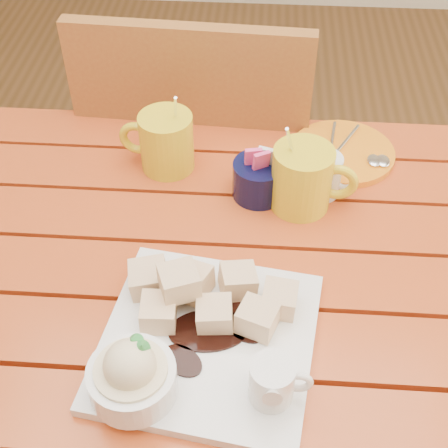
# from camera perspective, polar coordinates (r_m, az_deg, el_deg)

# --- Properties ---
(table) EXTENTS (1.20, 0.79, 0.75)m
(table) POSITION_cam_1_polar(r_m,az_deg,el_deg) (0.99, -1.29, -8.55)
(table) COLOR #9F3F14
(table) RESTS_ON ground
(dessert_plate) EXTENTS (0.31, 0.31, 0.11)m
(dessert_plate) POSITION_cam_1_polar(r_m,az_deg,el_deg) (0.80, -3.06, -10.71)
(dessert_plate) COLOR white
(dessert_plate) RESTS_ON table
(coffee_mug_left) EXTENTS (0.13, 0.09, 0.15)m
(coffee_mug_left) POSITION_cam_1_polar(r_m,az_deg,el_deg) (1.06, -5.43, 7.56)
(coffee_mug_left) COLOR gold
(coffee_mug_left) RESTS_ON table
(coffee_mug_right) EXTENTS (0.14, 0.10, 0.16)m
(coffee_mug_right) POSITION_cam_1_polar(r_m,az_deg,el_deg) (0.99, 7.31, 4.21)
(coffee_mug_right) COLOR gold
(coffee_mug_right) RESTS_ON table
(cream_pitcher) EXTENTS (0.09, 0.08, 0.07)m
(cream_pitcher) POSITION_cam_1_polar(r_m,az_deg,el_deg) (1.02, 9.12, 4.48)
(cream_pitcher) COLOR white
(cream_pitcher) RESTS_ON table
(sugar_caddy) EXTENTS (0.09, 0.09, 0.09)m
(sugar_caddy) POSITION_cam_1_polar(r_m,az_deg,el_deg) (1.01, 3.21, 4.18)
(sugar_caddy) COLOR black
(sugar_caddy) RESTS_ON table
(orange_saucer) EXTENTS (0.18, 0.18, 0.02)m
(orange_saucer) POSITION_cam_1_polar(r_m,az_deg,el_deg) (1.13, 10.88, 6.44)
(orange_saucer) COLOR orange
(orange_saucer) RESTS_ON table
(chair_far) EXTENTS (0.47, 0.47, 0.94)m
(chair_far) POSITION_cam_1_polar(r_m,az_deg,el_deg) (1.43, -1.97, 4.75)
(chair_far) COLOR brown
(chair_far) RESTS_ON ground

